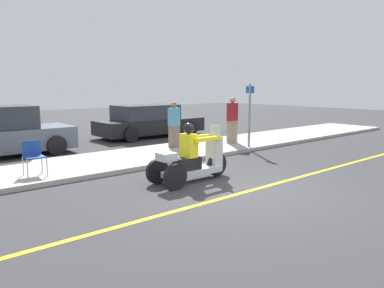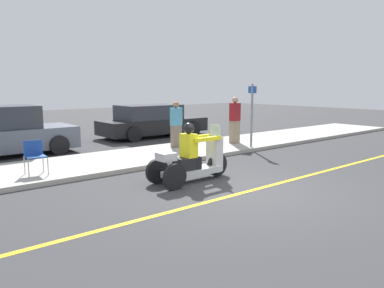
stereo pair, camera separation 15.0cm
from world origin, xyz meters
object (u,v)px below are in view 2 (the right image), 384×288
at_px(folding_chair_set_back, 34,154).
at_px(motorcycle_trike, 192,161).
at_px(parked_car_lot_left, 152,121).
at_px(street_sign, 252,113).
at_px(spectator_mid_group, 235,121).
at_px(spectator_with_child, 176,125).
at_px(parked_car_lot_center, 3,133).

bearing_deg(folding_chair_set_back, motorcycle_trike, -43.26).
distance_m(parked_car_lot_left, street_sign, 5.33).
relative_size(motorcycle_trike, spectator_mid_group, 1.26).
distance_m(spectator_with_child, spectator_mid_group, 2.36).
bearing_deg(parked_car_lot_left, folding_chair_set_back, -144.51).
relative_size(spectator_mid_group, parked_car_lot_center, 0.40).
bearing_deg(motorcycle_trike, parked_car_lot_center, 112.64).
relative_size(spectator_mid_group, folding_chair_set_back, 2.10).
bearing_deg(folding_chair_set_back, parked_car_lot_left, 35.49).
bearing_deg(spectator_mid_group, motorcycle_trike, -146.44).
height_order(motorcycle_trike, street_sign, street_sign).
bearing_deg(parked_car_lot_center, spectator_with_child, -28.78).
xyz_separation_m(folding_chair_set_back, street_sign, (7.15, -0.64, 0.69)).
bearing_deg(parked_car_lot_center, spectator_mid_group, -24.84).
bearing_deg(parked_car_lot_left, street_sign, -82.66).
relative_size(spectator_with_child, parked_car_lot_center, 0.37).
distance_m(spectator_mid_group, parked_car_lot_left, 4.33).
height_order(motorcycle_trike, spectator_with_child, spectator_with_child).
bearing_deg(spectator_with_child, parked_car_lot_center, 151.22).
bearing_deg(street_sign, motorcycle_trike, -155.24).
bearing_deg(folding_chair_set_back, parked_car_lot_center, 87.67).
bearing_deg(parked_car_lot_left, spectator_with_child, -110.91).
height_order(folding_chair_set_back, parked_car_lot_left, parked_car_lot_left).
height_order(motorcycle_trike, spectator_mid_group, spectator_mid_group).
distance_m(motorcycle_trike, parked_car_lot_left, 8.13).
xyz_separation_m(spectator_mid_group, folding_chair_set_back, (-7.37, -0.38, -0.33)).
height_order(spectator_with_child, folding_chair_set_back, spectator_with_child).
relative_size(folding_chair_set_back, parked_car_lot_center, 0.19).
xyz_separation_m(motorcycle_trike, parked_car_lot_left, (3.66, 7.25, 0.17)).
bearing_deg(spectator_with_child, parked_car_lot_left, 69.09).
bearing_deg(folding_chair_set_back, spectator_with_child, 11.22).
bearing_deg(parked_car_lot_left, motorcycle_trike, -116.79).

